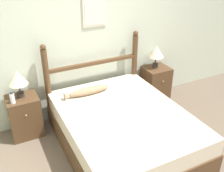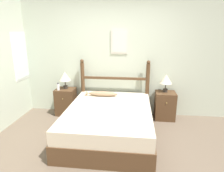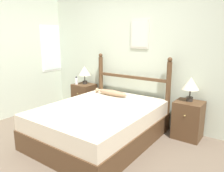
{
  "view_description": "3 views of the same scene",
  "coord_description": "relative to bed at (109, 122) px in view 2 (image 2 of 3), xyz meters",
  "views": [
    {
      "loc": [
        -1.41,
        -1.87,
        2.43
      ],
      "look_at": [
        0.01,
        0.96,
        0.76
      ],
      "focal_mm": 42.0,
      "sensor_mm": 36.0,
      "label": 1
    },
    {
      "loc": [
        0.46,
        -2.75,
        1.93
      ],
      "look_at": [
        0.02,
        0.96,
        0.86
      ],
      "focal_mm": 32.0,
      "sensor_mm": 36.0,
      "label": 2
    },
    {
      "loc": [
        2.06,
        -1.93,
        1.61
      ],
      "look_at": [
        -0.02,
        0.98,
        0.81
      ],
      "focal_mm": 35.0,
      "sensor_mm": 36.0,
      "label": 3
    }
  ],
  "objects": [
    {
      "name": "ground_plane",
      "position": [
        -0.01,
        -0.61,
        -0.27
      ],
      "size": [
        16.0,
        16.0,
        0.0
      ],
      "primitive_type": "plane",
      "color": "brown"
    },
    {
      "name": "wall_back",
      "position": [
        -0.01,
        1.12,
        1.01
      ],
      "size": [
        6.4,
        0.08,
        2.55
      ],
      "color": "beige",
      "rests_on": "ground_plane"
    },
    {
      "name": "bed",
      "position": [
        0.0,
        0.0,
        0.0
      ],
      "size": [
        1.55,
        2.01,
        0.54
      ],
      "color": "#4C331E",
      "rests_on": "ground_plane"
    },
    {
      "name": "headboard",
      "position": [
        -0.0,
        0.96,
        0.42
      ],
      "size": [
        1.55,
        0.09,
        1.29
      ],
      "color": "#4C331E",
      "rests_on": "ground_plane"
    },
    {
      "name": "nightstand_left",
      "position": [
        -1.13,
        0.86,
        0.04
      ],
      "size": [
        0.43,
        0.41,
        0.61
      ],
      "color": "#4C331E",
      "rests_on": "ground_plane"
    },
    {
      "name": "nightstand_right",
      "position": [
        1.13,
        0.86,
        0.04
      ],
      "size": [
        0.43,
        0.41,
        0.61
      ],
      "color": "#4C331E",
      "rests_on": "ground_plane"
    },
    {
      "name": "table_lamp_left",
      "position": [
        -1.13,
        0.9,
        0.62
      ],
      "size": [
        0.26,
        0.26,
        0.39
      ],
      "color": "#2D2823",
      "rests_on": "nightstand_left"
    },
    {
      "name": "table_lamp_right",
      "position": [
        1.12,
        0.9,
        0.62
      ],
      "size": [
        0.26,
        0.26,
        0.39
      ],
      "color": "#2D2823",
      "rests_on": "nightstand_right"
    },
    {
      "name": "bottle",
      "position": [
        -1.25,
        0.76,
        0.42
      ],
      "size": [
        0.06,
        0.06,
        0.17
      ],
      "color": "white",
      "rests_on": "nightstand_left"
    },
    {
      "name": "fish_pillow",
      "position": [
        -0.24,
        0.65,
        0.33
      ],
      "size": [
        0.69,
        0.13,
        0.11
      ],
      "color": "#997A5B",
      "rests_on": "bed"
    }
  ]
}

